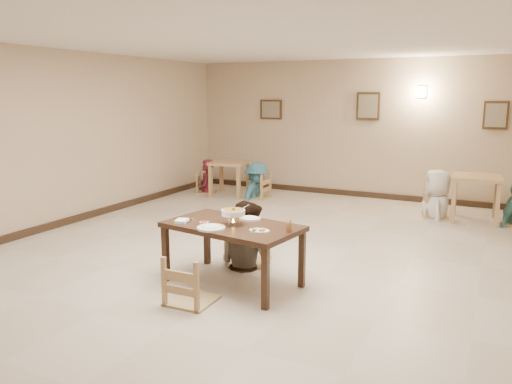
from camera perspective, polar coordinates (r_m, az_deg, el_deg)
The scene contains 29 objects.
floor at distance 6.86m, azimuth 0.97°, elevation -8.02°, with size 10.00×10.00×0.00m, color #C2B3A2.
ceiling at distance 6.53m, azimuth 1.06°, elevation 17.73°, with size 10.00×10.00×0.00m, color silver.
wall_back at distance 11.23m, azimuth 12.13°, elevation 7.03°, with size 10.00×10.00×0.00m, color tan.
wall_left at distance 8.99m, azimuth -22.79°, elevation 5.47°, with size 10.00×10.00×0.00m, color tan.
baseboard_back at distance 11.39m, azimuth 11.80°, elevation -0.23°, with size 8.00×0.06×0.12m, color black.
baseboard_left at distance 9.20m, azimuth -22.00°, elevation -3.48°, with size 0.06×10.00×0.12m, color black.
picture_a at distance 11.91m, azimuth 1.72°, elevation 9.41°, with size 0.55×0.04×0.45m.
picture_b at distance 11.14m, azimuth 12.68°, elevation 9.55°, with size 0.50×0.04×0.60m.
picture_c at distance 10.82m, azimuth 25.72°, elevation 7.90°, with size 0.45×0.04×0.55m.
wall_sconce at distance 10.93m, azimuth 18.46°, elevation 10.81°, with size 0.16×0.05×0.22m, color #FFD88C.
main_table at distance 5.92m, azimuth -2.71°, elevation -4.44°, with size 1.70×1.12×0.74m.
chair_far at distance 6.68m, azimuth -0.54°, elevation -4.01°, with size 0.48×0.48×1.01m.
chair_near at distance 5.49m, azimuth -7.47°, elevation -7.38°, with size 0.49×0.49×1.04m.
main_diner at distance 6.53m, azimuth -1.12°, elevation -1.01°, with size 0.85×0.66×1.75m, color gray.
curry_warmer at distance 5.83m, azimuth -2.62°, elevation -2.36°, with size 0.31×0.28×0.25m.
rice_plate_far at distance 6.11m, azimuth -0.69°, elevation -3.00°, with size 0.28×0.28×0.06m.
rice_plate_near at distance 5.70m, azimuth -5.16°, elevation -4.07°, with size 0.32×0.32×0.07m.
fried_plate at distance 5.56m, azimuth 0.37°, elevation -4.40°, with size 0.23×0.23×0.05m.
chili_dish at distance 5.96m, azimuth -5.97°, elevation -3.46°, with size 0.11×0.11×0.02m.
napkin_cutlery at distance 6.04m, azimuth -8.44°, elevation -3.28°, with size 0.20×0.28×0.03m.
drink_glass at distance 5.57m, azimuth 3.74°, elevation -3.93°, with size 0.07×0.07×0.13m.
bg_table_left at distance 11.19m, azimuth -3.04°, elevation 2.81°, with size 0.89×0.89×0.78m.
bg_table_right at distance 9.74m, azimuth 23.89°, elevation 0.89°, with size 0.87×0.87×0.82m.
bg_chair_ll at distance 11.62m, azimuth -5.69°, elevation 2.11°, with size 0.42×0.42×0.90m.
bg_chair_lr at distance 10.93m, azimuth 0.09°, elevation 2.02°, with size 0.49×0.49×1.05m.
bg_chair_rl at distance 9.84m, azimuth 19.97°, elevation -0.10°, with size 0.43×0.43×0.91m.
bg_diner_a at distance 11.57m, azimuth -5.72°, elevation 3.72°, with size 0.57×0.37×1.55m, color #5B1927.
bg_diner_b at distance 10.89m, azimuth 0.09°, elevation 3.42°, with size 1.03×0.59×1.59m, color teal.
bg_diner_c at distance 9.77m, azimuth 20.14°, elevation 2.42°, with size 0.87×0.57×1.78m, color silver.
Camera 1 is at (2.78, -5.85, 2.24)m, focal length 35.00 mm.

